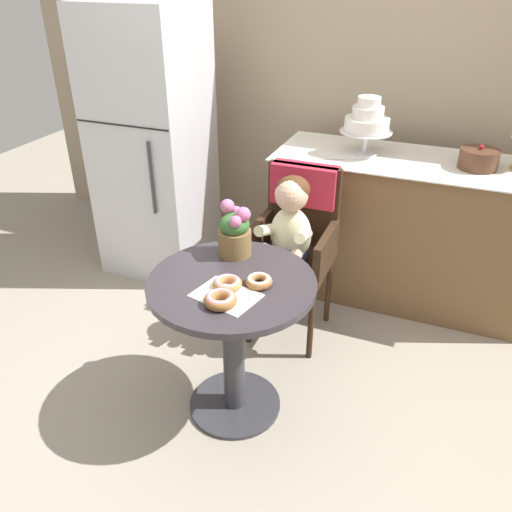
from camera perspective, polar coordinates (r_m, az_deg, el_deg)
The scene contains 14 objects.
ground_plane at distance 2.62m, azimuth -2.33°, elevation -16.13°, with size 8.00×8.00×0.00m, color gray.
back_wall at distance 3.63m, azimuth 10.00°, elevation 20.94°, with size 4.80×0.10×2.70m, color tan.
cafe_table at distance 2.28m, azimuth -2.59°, elevation -7.22°, with size 0.72×0.72×0.72m.
wicker_chair at distance 2.80m, azimuth 4.63°, elevation 3.38°, with size 0.42×0.45×0.95m.
seated_child at distance 2.65m, azimuth 3.63°, elevation 2.73°, with size 0.27×0.32×0.73m.
paper_napkin at distance 2.07m, azimuth -3.34°, elevation -4.40°, with size 0.25×0.18×0.00m, color white.
donut_front at distance 2.01m, azimuth -3.96°, elevation -4.78°, with size 0.13×0.13×0.05m.
donut_mid at distance 2.11m, azimuth -3.19°, elevation -3.02°, with size 0.12×0.12×0.04m.
donut_side at distance 2.12m, azimuth 0.33°, elevation -2.75°, with size 0.11×0.11×0.04m.
flower_vase at distance 2.30m, azimuth -2.37°, elevation 2.80°, with size 0.15×0.15×0.25m.
display_counter at distance 3.29m, azimuth 15.79°, elevation 2.85°, with size 1.56×0.62×0.90m.
tiered_cake_stand at distance 3.10m, azimuth 12.21°, elevation 14.38°, with size 0.30×0.30×0.33m.
round_layer_cake at distance 3.08m, azimuth 23.43°, elevation 9.85°, with size 0.21×0.21×0.13m.
refrigerator at distance 3.46m, azimuth -11.35°, elevation 11.86°, with size 0.64×0.63×1.70m.
Camera 1 is at (0.77, -1.65, 1.88)m, focal length 36.12 mm.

